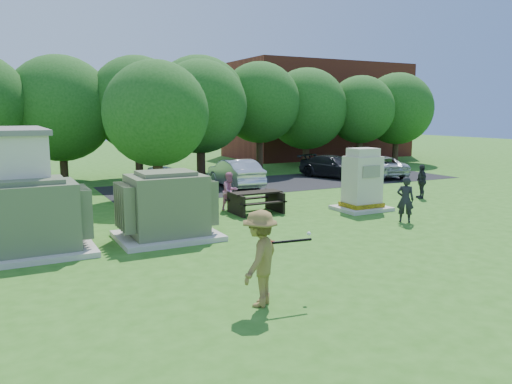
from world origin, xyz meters
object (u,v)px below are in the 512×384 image
transformer_left (34,219)px  picnic_table (256,200)px  person_by_generator (405,200)px  car_silver_a (235,173)px  car_dark (334,167)px  car_white (164,179)px  car_silver_b (377,166)px  generator_cabinet (362,183)px  batter (260,258)px  person_at_picnic (230,191)px  person_walking_right (421,181)px  transformer_right (167,207)px

transformer_left → picnic_table: (7.91, 2.23, -0.45)m
person_by_generator → car_silver_a: person_by_generator is taller
transformer_left → car_dark: transformer_left is taller
car_white → car_dark: 10.56m
person_by_generator → car_silver_b: 12.80m
generator_cabinet → car_silver_b: 10.84m
person_by_generator → car_silver_a: 10.51m
car_white → car_dark: car_dark is taller
batter → car_silver_b: bearing=-178.3°
transformer_left → car_silver_a: (10.08, 8.73, -0.24)m
car_silver_b → generator_cabinet: bearing=59.0°
car_dark → car_silver_b: (2.55, -0.79, -0.02)m
transformer_left → car_white: 10.93m
person_at_picnic → car_white: (-0.94, 5.72, -0.11)m
generator_cabinet → picnic_table: bearing=160.6°
car_white → car_silver_a: (3.76, -0.18, 0.09)m
generator_cabinet → car_silver_a: size_ratio=0.55×
person_by_generator → person_walking_right: bearing=-97.5°
picnic_table → person_walking_right: 8.14m
batter → person_at_picnic: 9.91m
transformer_right → batter: size_ratio=1.56×
picnic_table → transformer_left: bearing=-164.2°
generator_cabinet → person_at_picnic: (-4.63, 2.36, -0.32)m
person_by_generator → car_silver_a: size_ratio=0.36×
person_walking_right → picnic_table: bearing=-69.2°
transformer_right → person_walking_right: 12.46m
person_by_generator → person_at_picnic: (-4.52, 4.84, -0.05)m
transformer_right → person_by_generator: transformer_right is taller
transformer_right → transformer_left: bearing=180.0°
batter → person_at_picnic: (3.56, 9.25, -0.21)m
batter → picnic_table: bearing=-158.2°
transformer_right → generator_cabinet: generator_cabinet is taller
car_dark → person_walking_right: bearing=-113.8°
transformer_left → car_white: transformer_left is taller
car_silver_a → transformer_left: bearing=43.5°
generator_cabinet → car_silver_b: generator_cabinet is taller
car_white → car_dark: size_ratio=0.83×
picnic_table → car_white: (-1.59, 6.67, 0.12)m
generator_cabinet → car_dark: bearing=59.9°
generator_cabinet → person_by_generator: bearing=-92.6°
person_at_picnic → person_by_generator: bearing=-62.5°
transformer_right → car_silver_a: (6.38, 8.73, -0.24)m
batter → transformer_left: bearing=-99.9°
car_white → person_by_generator: bearing=-64.2°
batter → person_at_picnic: bearing=-152.4°
generator_cabinet → person_by_generator: size_ratio=1.52×
car_dark → person_at_picnic: bearing=-164.7°
person_by_generator → person_walking_right: size_ratio=1.05×
picnic_table → car_silver_a: bearing=71.6°
person_at_picnic → car_dark: 11.45m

